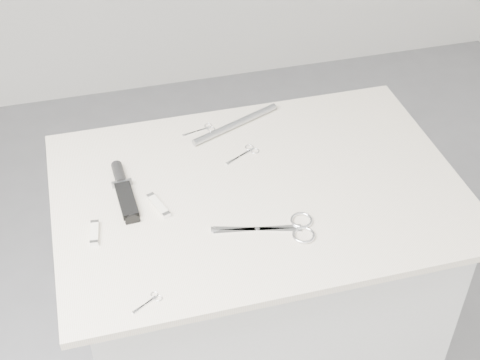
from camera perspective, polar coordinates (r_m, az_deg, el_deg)
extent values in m
cube|color=silver|center=(1.98, 1.33, -10.92)|extent=(0.90, 0.60, 0.90)
cube|color=beige|center=(1.65, 1.57, -0.86)|extent=(1.00, 0.70, 0.02)
cube|color=white|center=(1.53, 1.48, -4.23)|extent=(0.21, 0.08, 0.00)
cylinder|color=white|center=(1.53, 1.49, -4.20)|extent=(0.01, 0.01, 0.01)
torus|color=white|center=(1.56, 5.26, -3.44)|extent=(0.05, 0.05, 0.01)
torus|color=white|center=(1.52, 5.45, -4.70)|extent=(0.05, 0.05, 0.01)
cube|color=white|center=(1.74, -0.05, 2.00)|extent=(0.09, 0.06, 0.00)
cylinder|color=white|center=(1.74, -0.05, 2.02)|extent=(0.01, 0.01, 0.00)
torus|color=white|center=(1.77, 0.80, 2.80)|extent=(0.02, 0.02, 0.00)
torus|color=white|center=(1.75, 1.28, 2.49)|extent=(0.02, 0.02, 0.00)
cube|color=white|center=(1.83, -3.76, 4.14)|extent=(0.08, 0.03, 0.00)
cylinder|color=white|center=(1.83, -3.76, 4.16)|extent=(0.00, 0.00, 0.00)
torus|color=white|center=(1.85, -2.74, 4.66)|extent=(0.02, 0.02, 0.00)
torus|color=white|center=(1.83, -2.48, 4.36)|extent=(0.02, 0.02, 0.00)
cube|color=white|center=(1.40, -8.13, -10.49)|extent=(0.06, 0.04, 0.00)
cylinder|color=white|center=(1.40, -8.13, -10.47)|extent=(0.00, 0.00, 0.00)
torus|color=white|center=(1.41, -7.33, -9.67)|extent=(0.02, 0.02, 0.00)
torus|color=white|center=(1.41, -6.95, -10.00)|extent=(0.02, 0.02, 0.00)
cube|color=black|center=(1.62, -9.65, -1.69)|extent=(0.04, 0.13, 0.01)
cube|color=#9A9DA2|center=(1.67, -10.05, -0.29)|extent=(0.05, 0.01, 0.02)
cylinder|color=black|center=(1.70, -10.28, 0.50)|extent=(0.03, 0.08, 0.03)
cube|color=white|center=(1.60, -6.98, -2.18)|extent=(0.04, 0.09, 0.01)
cube|color=white|center=(1.62, -7.64, -1.38)|extent=(0.02, 0.02, 0.01)
cube|color=white|center=(1.57, -6.30, -2.98)|extent=(0.02, 0.02, 0.01)
cube|color=white|center=(1.56, -12.30, -4.45)|extent=(0.02, 0.07, 0.01)
cube|color=white|center=(1.58, -12.28, -3.61)|extent=(0.02, 0.01, 0.01)
cube|color=white|center=(1.53, -12.33, -5.29)|extent=(0.02, 0.01, 0.01)
cylinder|color=#9A9DA2|center=(1.84, -0.39, 4.80)|extent=(0.26, 0.13, 0.02)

